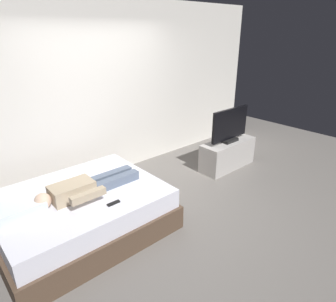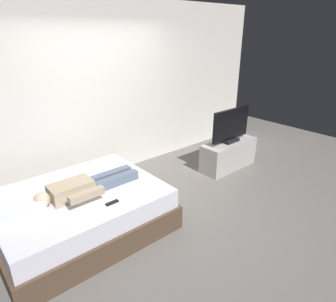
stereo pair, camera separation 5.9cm
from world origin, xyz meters
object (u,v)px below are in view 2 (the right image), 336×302
at_px(pillow, 18,208).
at_px(person, 82,188).
at_px(tv_stand, 228,155).
at_px(bed, 81,212).
at_px(tv, 231,126).
at_px(remote, 112,203).

relative_size(pillow, person, 0.38).
bearing_deg(pillow, tv_stand, -0.44).
distance_m(pillow, tv_stand, 3.48).
relative_size(bed, tv_stand, 1.78).
bearing_deg(tv_stand, pillow, 179.56).
relative_size(pillow, tv, 0.55).
bearing_deg(bed, tv, -0.54).
bearing_deg(person, tv_stand, 0.93).
relative_size(bed, remote, 13.05).
xyz_separation_m(bed, tv, (2.81, -0.03, 0.52)).
bearing_deg(bed, pillow, 180.00).
xyz_separation_m(pillow, person, (0.69, -0.07, 0.02)).
height_order(bed, tv_stand, bed).
distance_m(tv_stand, tv, 0.53).
xyz_separation_m(person, tv_stand, (2.78, 0.04, -0.37)).
xyz_separation_m(tv_stand, tv, (0.00, 0.00, 0.53)).
bearing_deg(remote, pillow, 150.41).
height_order(person, remote, person).
distance_m(person, tv_stand, 2.80).
height_order(bed, remote, remote).
relative_size(remote, tv, 0.17).
bearing_deg(pillow, person, -5.94).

